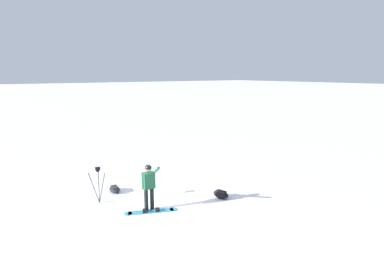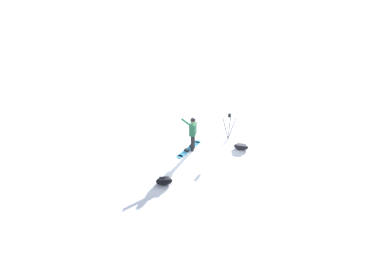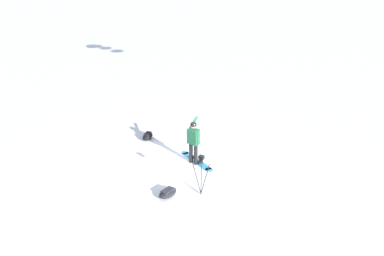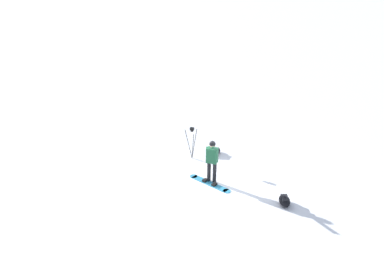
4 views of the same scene
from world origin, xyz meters
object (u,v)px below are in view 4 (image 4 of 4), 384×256
Objects in this scene: gear_bag_large at (285,201)px; gear_bag_small at (215,151)px; snowboard at (210,183)px; snowboarder at (212,157)px; camera_tripod at (192,137)px.

gear_bag_small is (2.95, 3.14, -0.03)m from gear_bag_large.
snowboard is at bearing 78.90° from gear_bag_large.
camera_tripod is at bearing 38.34° from snowboarder.
snowboard is 2.39× the size of gear_bag_small.
snowboard is at bearing -170.60° from gear_bag_small.
snowboard is 2.80m from gear_bag_large.
snowboarder is 1.00m from snowboard.
snowboard is 1.24× the size of camera_tripod.
gear_bag_small is at bearing 10.68° from snowboarder.
snowboard is at bearing 172.38° from snowboarder.
camera_tripod is at bearing 35.00° from snowboard.
camera_tripod reaches higher than snowboard.
snowboarder is 2.94m from gear_bag_large.
camera_tripod is (1.77, 1.24, 0.97)m from snowboard.
gear_bag_small reaches higher than snowboard.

